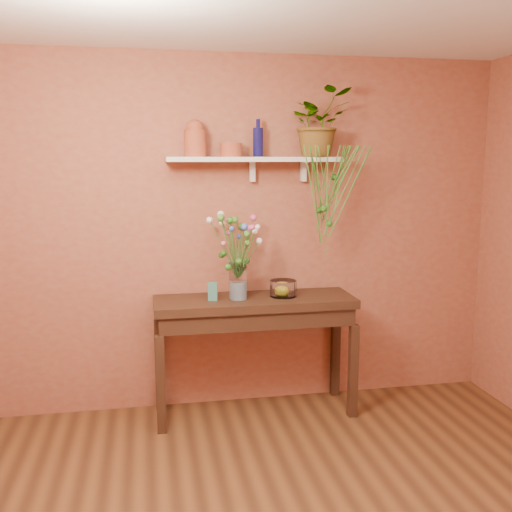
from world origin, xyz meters
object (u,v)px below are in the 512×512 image
glass_vase (238,284)px  bouquet (236,236)px  sideboard (255,315)px  terracotta_jug (195,139)px  glass_bowl (283,289)px  spider_plant (319,123)px  blue_bottle (258,142)px

glass_vase → bouquet: bearing=131.8°
sideboard → bouquet: 0.61m
terracotta_jug → glass_vase: size_ratio=0.97×
glass_bowl → spider_plant: bearing=19.1°
terracotta_jug → spider_plant: (0.92, -0.02, 0.12)m
spider_plant → glass_bowl: 1.27m
blue_bottle → bouquet: blue_bottle is taller
sideboard → spider_plant: bearing=12.3°
spider_plant → glass_vase: size_ratio=1.83×
glass_vase → blue_bottle: bearing=43.2°
glass_vase → terracotta_jug: bearing=152.8°
glass_vase → bouquet: size_ratio=0.56×
glass_vase → bouquet: 0.35m
bouquet → terracotta_jug: bearing=153.6°
sideboard → glass_bowl: 0.29m
terracotta_jug → bouquet: size_ratio=0.54×
spider_plant → glass_vase: spider_plant is taller
terracotta_jug → glass_bowl: terracotta_jug is taller
terracotta_jug → spider_plant: 0.93m
sideboard → blue_bottle: 1.29m
sideboard → glass_vase: (-0.13, -0.02, 0.25)m
glass_vase → bouquet: bouquet is taller
blue_bottle → glass_bowl: (0.17, -0.14, -1.09)m
blue_bottle → spider_plant: size_ratio=0.55×
sideboard → glass_bowl: bearing=3.0°
sideboard → terracotta_jug: (-0.41, 0.13, 1.29)m
bouquet → glass_bowl: (0.36, 0.02, -0.41)m
terracotta_jug → spider_plant: spider_plant is taller
spider_plant → bouquet: 1.05m
glass_bowl → blue_bottle: bearing=139.3°
blue_bottle → spider_plant: 0.47m
blue_bottle → glass_bowl: 1.11m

